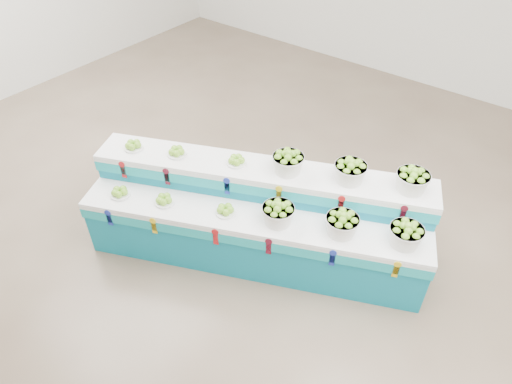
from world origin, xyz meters
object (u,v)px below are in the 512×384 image
(plate_upper_mid, at_px, (177,151))
(basket_upper_right, at_px, (412,180))
(basket_lower_left, at_px, (278,213))
(display_stand, at_px, (256,218))

(plate_upper_mid, xyz_separation_m, basket_upper_right, (2.22, 0.98, 0.07))
(basket_lower_left, bearing_deg, display_stand, 165.04)
(display_stand, distance_m, plate_upper_mid, 1.11)
(plate_upper_mid, bearing_deg, basket_upper_right, 23.75)
(display_stand, relative_size, basket_upper_right, 11.19)
(basket_lower_left, height_order, plate_upper_mid, plate_upper_mid)
(basket_upper_right, bearing_deg, basket_lower_left, -136.09)
(display_stand, bearing_deg, basket_upper_right, 8.50)
(display_stand, distance_m, basket_lower_left, 0.49)
(basket_lower_left, bearing_deg, plate_upper_mid, -176.58)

